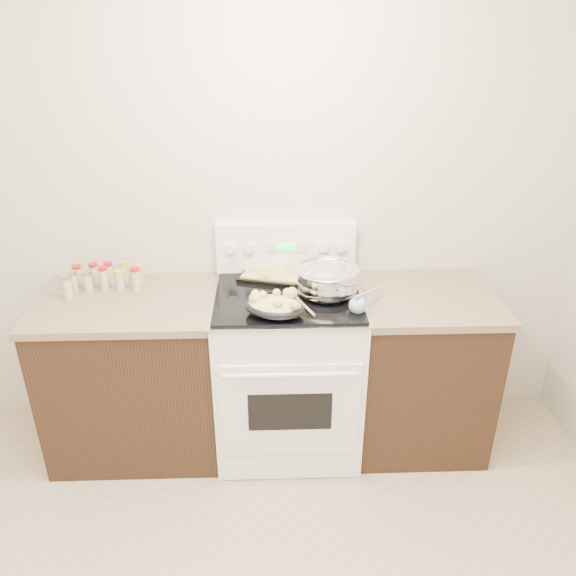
{
  "coord_description": "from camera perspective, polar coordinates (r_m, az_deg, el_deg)",
  "views": [
    {
      "loc": [
        0.26,
        -1.16,
        2.24
      ],
      "look_at": [
        0.35,
        1.37,
        1.0
      ],
      "focal_mm": 35.0,
      "sensor_mm": 36.0,
      "label": 1
    }
  ],
  "objects": [
    {
      "name": "spice_jars",
      "position": [
        3.13,
        -18.28,
        1.01
      ],
      "size": [
        0.38,
        0.24,
        0.13
      ],
      "color": "#BFB28C",
      "rests_on": "counter_left"
    },
    {
      "name": "kitchen_range",
      "position": [
        3.12,
        -0.03,
        -8.0
      ],
      "size": [
        0.78,
        0.73,
        1.22
      ],
      "color": "white",
      "rests_on": "ground"
    },
    {
      "name": "counter_left",
      "position": [
        3.22,
        -15.12,
        -8.38
      ],
      "size": [
        0.93,
        0.67,
        0.92
      ],
      "color": "black",
      "rests_on": "ground"
    },
    {
      "name": "counter_right",
      "position": [
        3.24,
        13.1,
        -7.91
      ],
      "size": [
        0.73,
        0.67,
        0.92
      ],
      "color": "black",
      "rests_on": "ground"
    },
    {
      "name": "baking_sheet",
      "position": [
        3.07,
        -1.11,
        1.51
      ],
      "size": [
        0.44,
        0.36,
        0.06
      ],
      "color": "black",
      "rests_on": "kitchen_range"
    },
    {
      "name": "wooden_spoon",
      "position": [
        2.71,
        0.99,
        -2.18
      ],
      "size": [
        0.12,
        0.25,
        0.04
      ],
      "color": "tan",
      "rests_on": "kitchen_range"
    },
    {
      "name": "roasting_pan",
      "position": [
        2.66,
        -1.35,
        -1.78
      ],
      "size": [
        0.34,
        0.28,
        0.12
      ],
      "color": "black",
      "rests_on": "kitchen_range"
    },
    {
      "name": "blue_ladle",
      "position": [
        2.73,
        7.2,
        -1.62
      ],
      "size": [
        0.2,
        0.25,
        0.11
      ],
      "color": "#79A1B5",
      "rests_on": "kitchen_range"
    },
    {
      "name": "room_shell",
      "position": [
        1.3,
        -13.47,
        1.05
      ],
      "size": [
        4.1,
        3.6,
        2.75
      ],
      "color": "beige",
      "rests_on": "ground"
    },
    {
      "name": "mixing_bowl",
      "position": [
        2.85,
        3.98,
        0.71
      ],
      "size": [
        0.39,
        0.39,
        0.19
      ],
      "color": "silver",
      "rests_on": "kitchen_range"
    }
  ]
}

